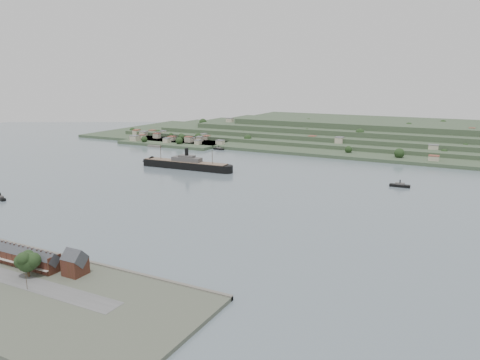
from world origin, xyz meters
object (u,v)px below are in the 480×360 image
at_px(terrace_row, 18,255).
at_px(steamship, 183,164).
at_px(gabled_building, 75,263).
at_px(fig_tree, 27,261).
at_px(tugboat, 1,198).

xyz_separation_m(terrace_row, steamship, (-73.02, 263.20, -1.75)).
xyz_separation_m(terrace_row, gabled_building, (37.50, 4.02, 1.34)).
height_order(terrace_row, fig_tree, fig_tree).
distance_m(steamship, fig_tree, 287.49).
xyz_separation_m(gabled_building, fig_tree, (-18.68, -13.19, 2.35)).
height_order(tugboat, fig_tree, fig_tree).
height_order(gabled_building, steamship, steamship).
bearing_deg(fig_tree, tugboat, 148.05).
distance_m(gabled_building, steamship, 281.78).
bearing_deg(steamship, terrace_row, -74.49).
bearing_deg(fig_tree, steamship, 108.63).
relative_size(tugboat, fig_tree, 1.02).
xyz_separation_m(terrace_row, tugboat, (-133.19, 85.64, -5.32)).
distance_m(gabled_building, fig_tree, 22.99).
relative_size(terrace_row, fig_tree, 3.98).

